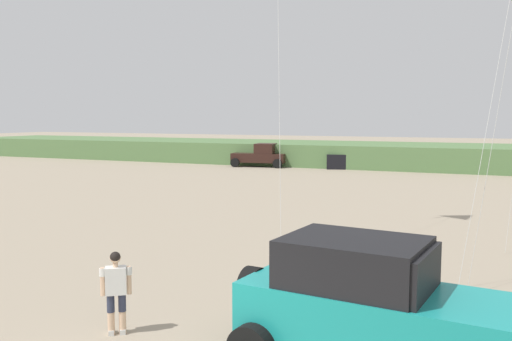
{
  "coord_description": "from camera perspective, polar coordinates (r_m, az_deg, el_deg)",
  "views": [
    {
      "loc": [
        4.68,
        -6.39,
        4.3
      ],
      "look_at": [
        0.44,
        3.4,
        3.25
      ],
      "focal_mm": 38.84,
      "sensor_mm": 36.0,
      "label": 1
    }
  ],
  "objects": [
    {
      "name": "jeep",
      "position": [
        9.67,
        11.62,
        -13.19
      ],
      "size": [
        4.96,
        2.84,
        2.26
      ],
      "color": "teal",
      "rests_on": "ground_plane"
    },
    {
      "name": "distant_sedan",
      "position": [
        46.01,
        9.88,
        0.92
      ],
      "size": [
        4.52,
        2.95,
        1.2
      ],
      "primitive_type": "cube",
      "rotation": [
        0.0,
        0.0,
        0.33
      ],
      "color": "black",
      "rests_on": "ground_plane"
    },
    {
      "name": "distant_pickup",
      "position": [
        47.23,
        0.51,
        1.54
      ],
      "size": [
        4.8,
        2.9,
        1.98
      ],
      "color": "black",
      "rests_on": "ground_plane"
    },
    {
      "name": "person_watching",
      "position": [
        11.44,
        -14.22,
        -11.65
      ],
      "size": [
        0.53,
        0.46,
        1.67
      ],
      "color": "#DBB28E",
      "rests_on": "ground_plane"
    },
    {
      "name": "dune_ridge",
      "position": [
        49.22,
        13.7,
        1.56
      ],
      "size": [
        90.0,
        9.6,
        1.9
      ],
      "primitive_type": "cube",
      "color": "#567A47",
      "rests_on": "ground_plane"
    }
  ]
}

